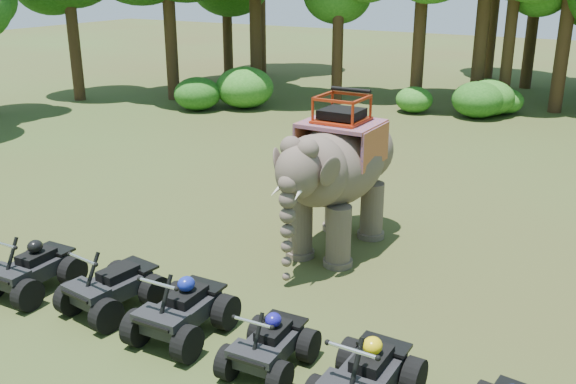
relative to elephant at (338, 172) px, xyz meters
name	(u,v)px	position (x,y,z in m)	size (l,w,h in m)	color
ground	(257,301)	(-0.18, -3.15, -1.81)	(110.00, 110.00, 0.00)	#47381E
elephant	(338,172)	(0.00, 0.00, 0.00)	(1.90, 4.31, 3.62)	brown
atv_0	(31,262)	(-4.30, -5.05, -1.16)	(1.27, 1.75, 1.30)	black
atv_1	(112,278)	(-2.37, -4.79, -1.15)	(1.29, 1.77, 1.31)	black
atv_2	(182,302)	(-0.64, -4.86, -1.14)	(1.31, 1.80, 1.33)	black
atv_3	(269,337)	(1.20, -4.93, -1.23)	(1.14, 1.57, 1.16)	black
atv_4	(367,367)	(2.93, -5.00, -1.15)	(1.29, 1.77, 1.31)	black
tree_0	(511,30)	(-0.18, 17.74, 1.77)	(5.01, 5.01, 7.16)	#195114
tree_25	(71,14)	(-18.81, 9.60, 2.30)	(5.76, 5.76, 8.23)	#195114
tree_27	(255,3)	(-11.59, 14.55, 2.78)	(6.43, 6.43, 9.19)	#195114
tree_28	(338,21)	(-7.72, 15.78, 1.99)	(5.32, 5.32, 7.60)	#195114
tree_29	(421,5)	(-3.93, 16.49, 2.78)	(6.42, 6.42, 9.18)	#195114
tree_40	(227,7)	(-15.71, 17.98, 2.32)	(5.79, 5.79, 8.27)	#195114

